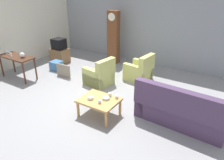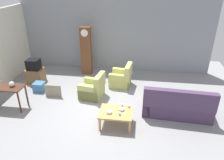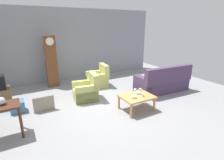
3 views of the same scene
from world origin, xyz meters
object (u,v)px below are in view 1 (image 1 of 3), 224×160
console_table_dark (17,60)px  armchair_olive_near (100,76)px  bowl_white_stacked (91,98)px  armchair_olive_far (139,71)px  cup_white_porcelain (110,95)px  wine_glass_mid (9,52)px  tv_crt (59,44)px  cup_cream_tall (117,97)px  cup_blue_rimmed (100,102)px  wine_glass_short (11,53)px  framed_picture_leaning (63,71)px  glass_dome_cloche (22,55)px  couch_floral (180,111)px  tv_stand_cabinet (60,55)px  wine_glass_tall (6,51)px  grandfather_clock (114,38)px  bowl_shallow_green (106,98)px  storage_box_blue (56,66)px  coffee_table_wood (99,102)px

console_table_dark → armchair_olive_near: bearing=21.7°
bowl_white_stacked → armchair_olive_far: bearing=88.0°
cup_white_porcelain → wine_glass_mid: size_ratio=0.58×
armchair_olive_near → tv_crt: bearing=161.9°
console_table_dark → cup_white_porcelain: bearing=-1.9°
armchair_olive_near → cup_cream_tall: size_ratio=11.09×
cup_blue_rimmed → wine_glass_short: size_ratio=0.48×
armchair_olive_far → tv_crt: (-3.54, -0.19, 0.48)m
framed_picture_leaning → wine_glass_mid: bearing=-149.5°
armchair_olive_near → glass_dome_cloche: size_ratio=5.26×
cup_blue_rimmed → couch_floral: bearing=27.4°
wine_glass_mid → cup_white_porcelain: bearing=-1.2°
tv_stand_cabinet → wine_glass_mid: wine_glass_mid is taller
framed_picture_leaning → wine_glass_tall: (-1.77, -0.88, 0.68)m
framed_picture_leaning → cup_cream_tall: (2.81, -1.01, 0.27)m
grandfather_clock → bowl_white_stacked: size_ratio=13.13×
cup_cream_tall → wine_glass_short: bearing=179.4°
framed_picture_leaning → cup_cream_tall: cup_cream_tall is taller
framed_picture_leaning → cup_blue_rimmed: 2.96m
armchair_olive_far → bowl_white_stacked: size_ratio=5.78×
bowl_shallow_green → bowl_white_stacked: bearing=-149.1°
armchair_olive_near → tv_stand_cabinet: 2.74m
grandfather_clock → wine_glass_short: (-2.12, -3.16, -0.14)m
storage_box_blue → console_table_dark: bearing=-114.4°
armchair_olive_far → cup_blue_rimmed: size_ratio=11.17×
framed_picture_leaning → armchair_olive_near: bearing=7.5°
grandfather_clock → bowl_white_stacked: 3.94m
armchair_olive_near → wine_glass_short: (-2.83, -1.16, 0.60)m
console_table_dark → cup_cream_tall: console_table_dark is taller
coffee_table_wood → storage_box_blue: 3.57m
framed_picture_leaning → storage_box_blue: framed_picture_leaning is taller
cup_white_porcelain → tv_crt: bearing=151.5°
coffee_table_wood → tv_crt: size_ratio=2.00×
tv_stand_cabinet → bowl_white_stacked: tv_stand_cabinet is taller
tv_stand_cabinet → bowl_white_stacked: size_ratio=4.27×
grandfather_clock → wine_glass_short: 3.81m
console_table_dark → cup_blue_rimmed: (3.83, -0.55, -0.17)m
cup_blue_rimmed → bowl_white_stacked: bearing=172.1°
console_table_dark → wine_glass_short: (-0.14, -0.09, 0.23)m
cup_cream_tall → tv_stand_cabinet: bearing=152.7°
cup_blue_rimmed → tv_crt: bearing=146.6°
armchair_olive_near → cup_blue_rimmed: bearing=-54.8°
framed_picture_leaning → couch_floral: bearing=-7.3°
armchair_olive_near → bowl_white_stacked: bearing=-62.1°
tv_stand_cabinet → storage_box_blue: tv_stand_cabinet is taller
coffee_table_wood → cup_cream_tall: bearing=39.1°
tv_crt → cup_blue_rimmed: bearing=-33.4°
grandfather_clock → wine_glass_tall: 3.96m
couch_floral → bowl_shallow_green: bearing=-159.0°
cup_cream_tall → glass_dome_cloche: bearing=177.5°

